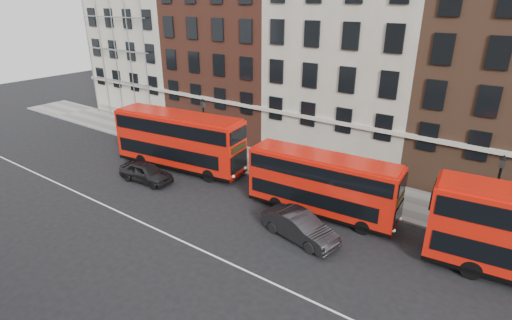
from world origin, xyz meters
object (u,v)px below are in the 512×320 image
Objects in this scene: bus_c at (322,183)px; car_rear at (146,172)px; bus_b at (179,139)px; car_front at (300,226)px.

car_rear is at bearing -169.66° from bus_c.
bus_c is 2.20× the size of car_rear.
car_front is (13.54, -3.45, -1.75)m from bus_b.
bus_b is 3.91m from car_rear.
bus_c is at bearing -7.77° from bus_b.
bus_b is 1.16× the size of bus_c.
car_front is at bearing -87.73° from bus_c.
bus_c reaches higher than car_front.
car_rear is (-13.40, -3.48, -1.45)m from bus_c.
bus_c is at bearing -80.01° from car_rear.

